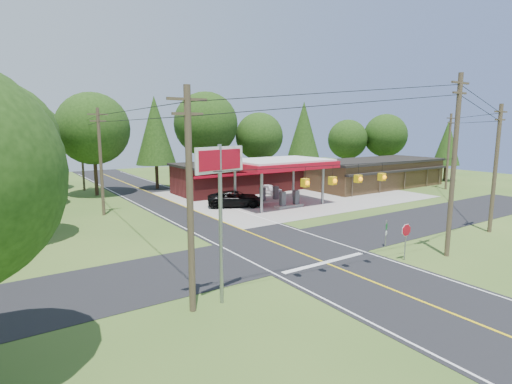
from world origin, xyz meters
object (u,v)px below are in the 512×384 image
suv_car (236,199)px  octagonal_stop_sign (406,233)px  sedan_car (268,189)px  gas_canopy (279,165)px  big_stop_sign (220,185)px

suv_car → octagonal_stop_sign: size_ratio=2.51×
sedan_car → suv_car: bearing=-170.7°
gas_canopy → suv_car: (-4.50, 1.50, -3.44)m
gas_canopy → big_stop_sign: (-17.00, -18.01, 1.37)m
sedan_car → gas_canopy: bearing=-138.5°
sedan_car → big_stop_sign: 31.78m
suv_car → octagonal_stop_sign: bearing=-152.6°
gas_canopy → suv_car: 5.86m
octagonal_stop_sign → suv_car: bearing=90.0°
gas_canopy → big_stop_sign: 24.80m
big_stop_sign → octagonal_stop_sign: bearing=-4.6°
suv_car → octagonal_stop_sign: 20.54m
gas_canopy → suv_car: gas_canopy is taller
suv_car → big_stop_sign: (-12.50, -19.51, 4.82)m
gas_canopy → suv_car: size_ratio=1.79×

